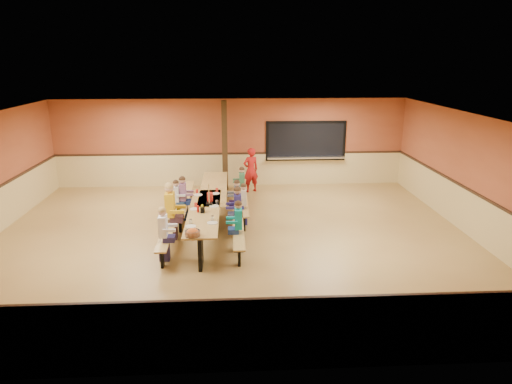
{
  "coord_description": "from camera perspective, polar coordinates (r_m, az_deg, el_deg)",
  "views": [
    {
      "loc": [
        0.01,
        -10.54,
        4.34
      ],
      "look_at": [
        0.6,
        0.18,
        1.15
      ],
      "focal_mm": 32.0,
      "sensor_mm": 36.0,
      "label": 1
    }
  ],
  "objects": [
    {
      "name": "seated_adult_yellow",
      "position": [
        11.36,
        -10.65,
        -2.42
      ],
      "size": [
        0.47,
        0.38,
        1.41
      ],
      "primitive_type": null,
      "color": "gold",
      "rests_on": "ground"
    },
    {
      "name": "seated_child_tan_sec",
      "position": [
        12.18,
        -1.56,
        -1.54
      ],
      "size": [
        0.33,
        0.27,
        1.12
      ],
      "primitive_type": null,
      "color": "#BEAC95",
      "rests_on": "ground"
    },
    {
      "name": "napkin_dispenser",
      "position": [
        11.06,
        -6.69,
        -2.22
      ],
      "size": [
        0.1,
        0.14,
        0.13
      ],
      "primitive_type": "cube",
      "color": "black",
      "rests_on": "cafeteria_table_main"
    },
    {
      "name": "seated_child_purple_sec",
      "position": [
        12.67,
        -9.11,
        -0.8
      ],
      "size": [
        0.37,
        0.31,
        1.22
      ],
      "primitive_type": null,
      "color": "#86567B",
      "rests_on": "ground"
    },
    {
      "name": "structural_post",
      "position": [
        15.21,
        -3.92,
        5.74
      ],
      "size": [
        0.18,
        0.18,
        3.0
      ],
      "primitive_type": "cube",
      "color": "black",
      "rests_on": "ground"
    },
    {
      "name": "ground",
      "position": [
        11.4,
        -3.0,
        -5.86
      ],
      "size": [
        12.0,
        12.0,
        0.0
      ],
      "primitive_type": "plane",
      "color": "olive",
      "rests_on": "ground"
    },
    {
      "name": "condiment_mustard",
      "position": [
        11.11,
        -6.74,
        -2.02
      ],
      "size": [
        0.06,
        0.06,
        0.17
      ],
      "primitive_type": "cylinder",
      "color": "yellow",
      "rests_on": "cafeteria_table_main"
    },
    {
      "name": "seated_child_green_sec",
      "position": [
        13.79,
        -1.77,
        0.72
      ],
      "size": [
        0.35,
        0.29,
        1.17
      ],
      "primitive_type": null,
      "color": "#366D4C",
      "rests_on": "ground"
    },
    {
      "name": "condiment_ketchup",
      "position": [
        11.08,
        -7.27,
        -2.09
      ],
      "size": [
        0.06,
        0.06,
        0.17
      ],
      "primitive_type": "cylinder",
      "color": "#B2140F",
      "rests_on": "cafeteria_table_main"
    },
    {
      "name": "table_paddle",
      "position": [
        11.56,
        -5.88,
        -0.99
      ],
      "size": [
        0.16,
        0.16,
        0.56
      ],
      "color": "black",
      "rests_on": "cafeteria_table_main"
    },
    {
      "name": "punch_pitcher",
      "position": [
        11.89,
        -5.77,
        -0.61
      ],
      "size": [
        0.16,
        0.16,
        0.22
      ],
      "primitive_type": "cylinder",
      "color": "red",
      "rests_on": "cafeteria_table_main"
    },
    {
      "name": "place_settings",
      "position": [
        11.19,
        -6.52,
        -2.04
      ],
      "size": [
        0.65,
        3.3,
        0.11
      ],
      "primitive_type": null,
      "color": "beige",
      "rests_on": "cafeteria_table_main"
    },
    {
      "name": "chip_bowl",
      "position": [
        9.65,
        -7.93,
        -5.05
      ],
      "size": [
        0.32,
        0.32,
        0.15
      ],
      "primitive_type": null,
      "color": "orange",
      "rests_on": "cafeteria_table_main"
    },
    {
      "name": "seated_child_teal_right",
      "position": [
        10.49,
        -2.21,
        -4.34
      ],
      "size": [
        0.37,
        0.3,
        1.2
      ],
      "primitive_type": null,
      "color": "#0F9E9E",
      "rests_on": "ground"
    },
    {
      "name": "cafeteria_table_second",
      "position": [
        13.24,
        -5.27,
        -0.28
      ],
      "size": [
        1.91,
        3.7,
        0.74
      ],
      "color": "#B08846",
      "rests_on": "ground"
    },
    {
      "name": "standing_woman",
      "position": [
        15.12,
        -0.66,
        2.78
      ],
      "size": [
        0.64,
        0.54,
        1.49
      ],
      "primitive_type": "imported",
      "rotation": [
        0.0,
        0.0,
        3.56
      ],
      "color": "#A51412",
      "rests_on": "ground"
    },
    {
      "name": "room_envelope",
      "position": [
        11.16,
        -3.05,
        -2.58
      ],
      "size": [
        12.04,
        10.04,
        3.02
      ],
      "color": "#9A4B2C",
      "rests_on": "ground"
    },
    {
      "name": "seated_child_navy_right",
      "position": [
        11.48,
        -2.31,
        -2.39
      ],
      "size": [
        0.38,
        0.31,
        1.24
      ],
      "primitive_type": null,
      "color": "navy",
      "rests_on": "ground"
    },
    {
      "name": "cafeteria_table_main",
      "position": [
        11.28,
        -6.48,
        -3.33
      ],
      "size": [
        1.91,
        3.7,
        0.74
      ],
      "color": "#B08846",
      "rests_on": "ground"
    },
    {
      "name": "kitchen_pass_through",
      "position": [
        15.97,
        6.25,
        6.15
      ],
      "size": [
        2.78,
        0.28,
        1.38
      ],
      "color": "black",
      "rests_on": "ground"
    },
    {
      "name": "seated_child_char_right",
      "position": [
        12.45,
        -2.38,
        -1.09
      ],
      "size": [
        0.34,
        0.28,
        1.14
      ],
      "primitive_type": null,
      "color": "#4F535A",
      "rests_on": "ground"
    },
    {
      "name": "seated_child_white_left",
      "position": [
        10.22,
        -11.49,
        -5.21
      ],
      "size": [
        0.37,
        0.31,
        1.22
      ],
      "primitive_type": null,
      "color": "white",
      "rests_on": "ground"
    },
    {
      "name": "seated_child_grey_left",
      "position": [
        12.63,
        -9.89,
        -1.08
      ],
      "size": [
        0.34,
        0.28,
        1.14
      ],
      "primitive_type": null,
      "color": "silver",
      "rests_on": "ground"
    }
  ]
}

